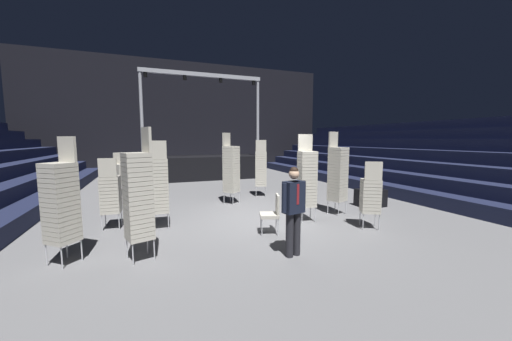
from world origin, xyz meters
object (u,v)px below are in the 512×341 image
at_px(chair_stack_mid_right, 111,193).
at_px(equipment_road_case, 370,198).
at_px(chair_stack_front_right, 159,185).
at_px(stage_riser, 201,166).
at_px(chair_stack_aisle_right, 338,173).
at_px(loose_chair_near_man, 272,211).
at_px(man_with_tie, 294,206).
at_px(chair_stack_mid_centre, 307,178).
at_px(chair_stack_rear_right, 121,173).
at_px(chair_stack_aisle_left, 371,195).
at_px(chair_stack_front_left, 138,195).
at_px(chair_stack_rear_left, 231,168).
at_px(chair_stack_mid_left, 261,168).
at_px(chair_stack_rear_centre, 61,201).

xyz_separation_m(chair_stack_mid_right, equipment_road_case, (7.87, -0.48, -0.61)).
xyz_separation_m(chair_stack_front_right, chair_stack_mid_right, (-1.15, 0.40, -0.21)).
xyz_separation_m(stage_riser, chair_stack_mid_right, (-3.79, -8.53, 0.17)).
bearing_deg(equipment_road_case, chair_stack_aisle_right, -166.80).
distance_m(chair_stack_aisle_right, loose_chair_near_man, 2.82).
bearing_deg(man_with_tie, chair_stack_mid_right, -55.43).
height_order(chair_stack_mid_centre, loose_chair_near_man, chair_stack_mid_centre).
xyz_separation_m(chair_stack_rear_right, chair_stack_aisle_left, (6.25, -7.14, 0.00)).
bearing_deg(chair_stack_front_left, chair_stack_rear_left, -54.61).
distance_m(chair_stack_mid_left, chair_stack_rear_right, 5.71).
relative_size(chair_stack_rear_centre, equipment_road_case, 2.56).
bearing_deg(chair_stack_aisle_right, chair_stack_mid_centre, -6.10).
bearing_deg(chair_stack_aisle_right, stage_riser, -94.48).
relative_size(man_with_tie, equipment_road_case, 1.93).
relative_size(chair_stack_rear_right, equipment_road_case, 1.90).
bearing_deg(chair_stack_rear_left, man_with_tie, 49.40).
relative_size(chair_stack_rear_right, loose_chair_near_man, 1.81).
xyz_separation_m(chair_stack_front_right, chair_stack_aisle_left, (4.98, -1.92, -0.25)).
distance_m(chair_stack_mid_right, equipment_road_case, 7.91).
bearing_deg(chair_stack_mid_left, equipment_road_case, -25.76).
bearing_deg(chair_stack_mid_left, chair_stack_rear_right, 176.93).
relative_size(chair_stack_front_left, chair_stack_mid_left, 1.11).
height_order(chair_stack_mid_centre, chair_stack_aisle_right, chair_stack_aisle_right).
xyz_separation_m(chair_stack_rear_left, loose_chair_near_man, (0.03, -3.43, -0.70)).
xyz_separation_m(chair_stack_front_left, chair_stack_front_right, (0.43, 1.88, -0.13)).
height_order(chair_stack_rear_right, loose_chair_near_man, chair_stack_rear_right).
relative_size(chair_stack_aisle_left, loose_chair_near_man, 1.81).
relative_size(chair_stack_front_right, chair_stack_mid_left, 1.00).
distance_m(chair_stack_mid_left, equipment_road_case, 4.16).
distance_m(chair_stack_front_right, chair_stack_rear_centre, 2.32).
xyz_separation_m(chair_stack_front_right, chair_stack_mid_left, (3.93, 2.89, 0.00)).
bearing_deg(stage_riser, chair_stack_front_right, -106.49).
relative_size(chair_stack_mid_right, equipment_road_case, 1.99).
xyz_separation_m(chair_stack_aisle_right, equipment_road_case, (1.66, 0.39, -0.95)).
bearing_deg(chair_stack_rear_right, chair_stack_mid_right, 57.52).
height_order(chair_stack_mid_left, loose_chair_near_man, chair_stack_mid_left).
bearing_deg(chair_stack_mid_right, chair_stack_rear_right, 95.75).
bearing_deg(chair_stack_mid_centre, stage_riser, -71.83).
bearing_deg(chair_stack_front_left, man_with_tie, -125.95).
distance_m(stage_riser, chair_stack_mid_centre, 9.76).
distance_m(stage_riser, chair_stack_rear_right, 5.39).
height_order(chair_stack_rear_right, chair_stack_aisle_left, same).
xyz_separation_m(stage_riser, chair_stack_mid_left, (1.29, -6.04, 0.38)).
bearing_deg(stage_riser, chair_stack_rear_right, -136.61).
distance_m(chair_stack_mid_left, loose_chair_near_man, 4.57).
bearing_deg(chair_stack_rear_right, chair_stack_front_right, 69.74).
xyz_separation_m(chair_stack_rear_right, chair_stack_rear_centre, (-0.44, -6.78, 0.29)).
relative_size(man_with_tie, chair_stack_aisle_left, 1.02).
bearing_deg(stage_riser, chair_stack_mid_right, -113.98).
bearing_deg(chair_stack_aisle_left, chair_stack_front_left, -150.42).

